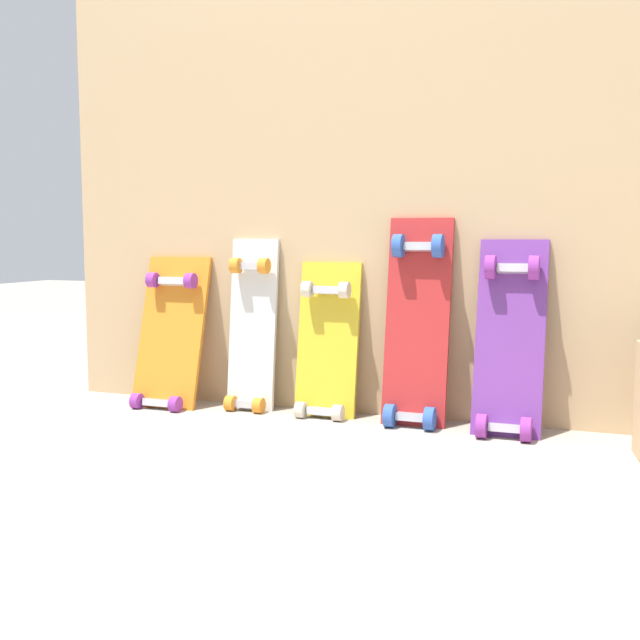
# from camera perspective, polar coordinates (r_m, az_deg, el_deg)

# --- Properties ---
(ground_plane) EXTENTS (12.00, 12.00, 0.00)m
(ground_plane) POSITION_cam_1_polar(r_m,az_deg,el_deg) (2.47, 0.56, -6.98)
(ground_plane) COLOR #A89E8E
(plywood_wall_panel) EXTENTS (1.89, 0.04, 1.74)m
(plywood_wall_panel) POSITION_cam_1_polar(r_m,az_deg,el_deg) (2.49, 1.13, 13.33)
(plywood_wall_panel) COLOR tan
(plywood_wall_panel) RESTS_ON ground
(skateboard_orange) EXTENTS (0.23, 0.21, 0.57)m
(skateboard_orange) POSITION_cam_1_polar(r_m,az_deg,el_deg) (2.62, -11.07, -1.63)
(skateboard_orange) COLOR orange
(skateboard_orange) RESTS_ON ground
(skateboard_white) EXTENTS (0.16, 0.13, 0.62)m
(skateboard_white) POSITION_cam_1_polar(r_m,az_deg,el_deg) (2.52, -5.07, -1.11)
(skateboard_white) COLOR silver
(skateboard_white) RESTS_ON ground
(skateboard_yellow) EXTENTS (0.20, 0.15, 0.55)m
(skateboard_yellow) POSITION_cam_1_polar(r_m,az_deg,el_deg) (2.42, 0.47, -2.27)
(skateboard_yellow) COLOR gold
(skateboard_yellow) RESTS_ON ground
(skateboard_red) EXTENTS (0.19, 0.18, 0.68)m
(skateboard_red) POSITION_cam_1_polar(r_m,az_deg,el_deg) (2.32, 7.13, -0.86)
(skateboard_red) COLOR #B22626
(skateboard_red) RESTS_ON ground
(skateboard_purple) EXTENTS (0.19, 0.21, 0.62)m
(skateboard_purple) POSITION_cam_1_polar(r_m,az_deg,el_deg) (2.26, 13.80, -2.01)
(skateboard_purple) COLOR #6B338C
(skateboard_purple) RESTS_ON ground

